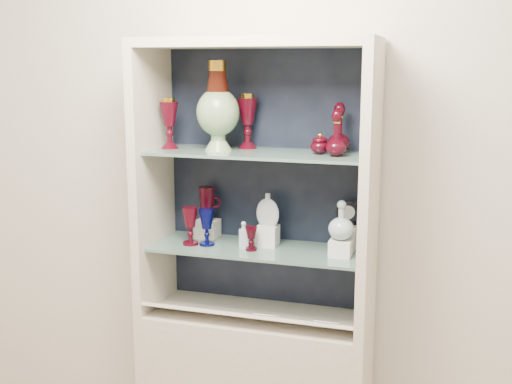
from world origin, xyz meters
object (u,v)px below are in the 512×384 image
(ruby_goblet_small, at_px, (251,239))
(lidded_bowl, at_px, (320,143))
(enamel_urn, at_px, (218,106))
(clear_square_bottle, at_px, (244,235))
(ruby_pitcher, at_px, (207,204))
(flat_flask, at_px, (268,209))
(cobalt_goblet, at_px, (207,227))
(cameo_medallion, at_px, (348,213))
(pedestal_lamp_left, at_px, (169,123))
(clear_round_decanter, at_px, (341,221))
(ruby_decanter_b, at_px, (339,126))
(ruby_goblet_tall, at_px, (190,226))
(pedestal_lamp_right, at_px, (247,121))
(ruby_decanter_a, at_px, (336,130))

(ruby_goblet_small, bearing_deg, lidded_bowl, 12.15)
(enamel_urn, distance_m, lidded_bowl, 0.46)
(enamel_urn, distance_m, clear_square_bottle, 0.56)
(lidded_bowl, xyz_separation_m, ruby_pitcher, (-0.54, 0.09, -0.31))
(clear_square_bottle, relative_size, flat_flask, 0.79)
(cobalt_goblet, relative_size, cameo_medallion, 1.37)
(ruby_pitcher, distance_m, clear_square_bottle, 0.26)
(cobalt_goblet, relative_size, clear_square_bottle, 1.37)
(pedestal_lamp_left, distance_m, clear_round_decanter, 0.86)
(ruby_decanter_b, distance_m, ruby_goblet_tall, 0.78)
(ruby_goblet_small, height_order, flat_flask, flat_flask)
(lidded_bowl, xyz_separation_m, ruby_goblet_tall, (-0.56, -0.05, -0.38))
(enamel_urn, height_order, ruby_goblet_tall, enamel_urn)
(lidded_bowl, relative_size, ruby_goblet_small, 0.87)
(flat_flask, bearing_deg, lidded_bowl, -0.67)
(pedestal_lamp_right, xyz_separation_m, clear_square_bottle, (0.02, -0.12, -0.48))
(ruby_decanter_a, xyz_separation_m, cobalt_goblet, (-0.57, 0.01, -0.44))
(ruby_goblet_small, bearing_deg, flat_flask, 63.20)
(pedestal_lamp_left, bearing_deg, ruby_decanter_a, -2.48)
(ruby_decanter_a, xyz_separation_m, ruby_goblet_small, (-0.35, -0.01, -0.47))
(pedestal_lamp_left, distance_m, ruby_goblet_small, 0.62)
(ruby_goblet_small, bearing_deg, cobalt_goblet, 174.30)
(cameo_medallion, bearing_deg, ruby_goblet_small, 175.56)
(ruby_goblet_tall, relative_size, clear_square_bottle, 1.43)
(pedestal_lamp_right, xyz_separation_m, clear_round_decanter, (0.44, -0.12, -0.39))
(lidded_bowl, xyz_separation_m, clear_round_decanter, (0.10, -0.03, -0.32))
(flat_flask, height_order, cameo_medallion, flat_flask)
(cobalt_goblet, height_order, clear_square_bottle, cobalt_goblet)
(enamel_urn, xyz_separation_m, ruby_decanter_a, (0.52, -0.03, -0.08))
(pedestal_lamp_left, relative_size, clear_square_bottle, 1.88)
(ruby_goblet_small, bearing_deg, ruby_goblet_tall, 178.59)
(clear_square_bottle, distance_m, flat_flask, 0.15)
(ruby_goblet_small, xyz_separation_m, flat_flask, (0.05, 0.09, 0.11))
(pedestal_lamp_left, relative_size, lidded_bowl, 2.47)
(pedestal_lamp_right, xyz_separation_m, ruby_pitcher, (-0.19, -0.00, -0.38))
(ruby_goblet_tall, height_order, ruby_pitcher, ruby_pitcher)
(enamel_urn, distance_m, ruby_pitcher, 0.47)
(lidded_bowl, relative_size, clear_round_decanter, 0.56)
(ruby_decanter_b, xyz_separation_m, cobalt_goblet, (-0.56, -0.10, -0.45))
(clear_round_decanter, bearing_deg, pedestal_lamp_right, 164.91)
(ruby_goblet_small, xyz_separation_m, ruby_pitcher, (-0.26, 0.15, 0.11))
(pedestal_lamp_left, bearing_deg, pedestal_lamp_right, 17.28)
(ruby_decanter_b, xyz_separation_m, cameo_medallion, (0.04, 0.01, -0.37))
(pedestal_lamp_left, xyz_separation_m, ruby_decanter_a, (0.74, -0.03, -0.01))
(pedestal_lamp_right, relative_size, ruby_decanter_b, 1.08)
(ruby_goblet_small, distance_m, flat_flask, 0.15)
(enamel_urn, xyz_separation_m, ruby_pitcher, (-0.10, 0.10, -0.45))
(ruby_goblet_tall, relative_size, ruby_goblet_small, 1.63)
(lidded_bowl, relative_size, ruby_goblet_tall, 0.53)
(lidded_bowl, relative_size, flat_flask, 0.60)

